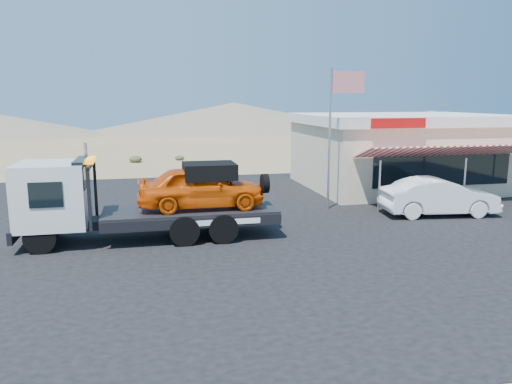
% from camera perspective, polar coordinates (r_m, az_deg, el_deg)
% --- Properties ---
extents(ground, '(120.00, 120.00, 0.00)m').
position_cam_1_polar(ground, '(16.54, -1.69, -6.02)').
color(ground, '#866B4C').
rests_on(ground, ground).
extents(asphalt_lot, '(32.00, 24.00, 0.02)m').
position_cam_1_polar(asphalt_lot, '(19.79, 2.38, -3.20)').
color(asphalt_lot, black).
rests_on(asphalt_lot, ground).
extents(tow_truck, '(8.44, 2.50, 2.82)m').
position_cam_1_polar(tow_truck, '(17.20, -12.77, -0.42)').
color(tow_truck, black).
rests_on(tow_truck, asphalt_lot).
extents(white_sedan, '(4.81, 2.16, 1.53)m').
position_cam_1_polar(white_sedan, '(21.73, 20.18, -0.51)').
color(white_sedan, silver).
rests_on(white_sedan, asphalt_lot).
extents(jerky_store, '(10.40, 9.97, 3.90)m').
position_cam_1_polar(jerky_store, '(28.12, 16.21, 4.59)').
color(jerky_store, '#BEB490').
rests_on(jerky_store, asphalt_lot).
extents(flagpole, '(1.55, 0.10, 6.00)m').
position_cam_1_polar(flagpole, '(21.59, 9.04, 7.91)').
color(flagpole, '#99999E').
rests_on(flagpole, asphalt_lot).
extents(distant_hills, '(126.00, 48.00, 4.20)m').
position_cam_1_polar(distant_hills, '(71.10, -18.15, 7.79)').
color(distant_hills, '#726B59').
rests_on(distant_hills, ground).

